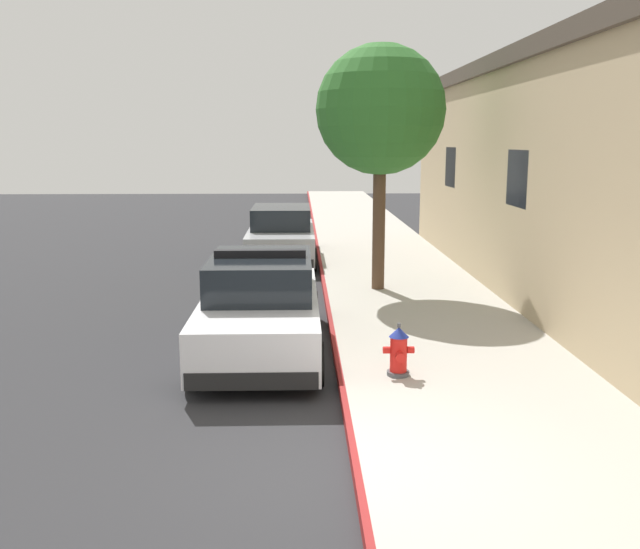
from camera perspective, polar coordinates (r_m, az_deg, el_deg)
The scene contains 7 objects.
ground_plane at distance 17.59m, azimuth -13.38°, elevation -1.07°, with size 32.84×60.00×0.20m, color #2B2B2D.
sidewalk_pavement at distance 17.36m, azimuth 6.37°, elevation -0.41°, with size 3.63×60.00×0.15m, color #ADA89E.
curb_painted_edge at distance 17.20m, azimuth 0.25°, elevation -0.45°, with size 0.08×60.00×0.15m, color maroon.
police_cruiser at distance 11.57m, azimuth -4.81°, elevation -2.62°, with size 1.94×4.84×1.68m.
parked_car_silver_ahead at distance 20.36m, azimuth -3.14°, elevation 3.18°, with size 1.94×4.84×1.56m.
fire_hydrant at distance 10.02m, azimuth 6.38°, elevation -6.20°, with size 0.44×0.40×0.76m.
street_tree at distance 15.59m, azimuth 4.92°, elevation 13.05°, with size 2.79×2.79×5.32m.
Camera 1 is at (-0.61, -6.86, 3.41)m, focal length 39.57 mm.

